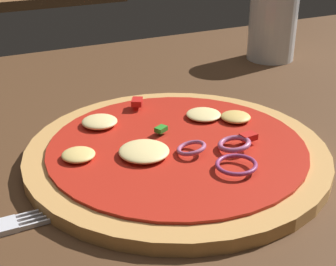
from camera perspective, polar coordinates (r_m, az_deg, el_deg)
The scene contains 3 objects.
dining_table at distance 0.50m, azimuth 2.86°, elevation -4.20°, with size 1.20×0.87×0.03m.
pizza at distance 0.49m, azimuth 0.96°, elevation -2.13°, with size 0.30×0.30×0.03m.
beer_glass at distance 0.80m, azimuth 11.93°, elevation 11.69°, with size 0.07×0.07×0.11m.
Camera 1 is at (-0.21, -0.38, 0.26)m, focal length 52.87 mm.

